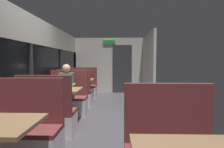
{
  "coord_description": "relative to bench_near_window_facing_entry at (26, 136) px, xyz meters",
  "views": [
    {
      "loc": [
        0.34,
        -3.88,
        1.34
      ],
      "look_at": [
        0.19,
        1.67,
        0.96
      ],
      "focal_mm": 30.73,
      "sensor_mm": 36.0,
      "label": 1
    }
  ],
  "objects": [
    {
      "name": "coffee_cup_primary",
      "position": [
        0.1,
        3.74,
        0.46
      ],
      "size": [
        0.07,
        0.07,
        0.09
      ],
      "color": "#B23333",
      "rests_on": "dining_table_far_window"
    },
    {
      "name": "bench_mid_window_facing_entry",
      "position": [
        0.0,
        2.23,
        0.0
      ],
      "size": [
        0.95,
        0.5,
        1.1
      ],
      "color": "silver",
      "rests_on": "ground_plane"
    },
    {
      "name": "carriage_window_panel_left",
      "position": [
        -0.56,
        1.39,
        0.78
      ],
      "size": [
        0.09,
        8.48,
        2.3
      ],
      "color": "beige",
      "rests_on": "ground_plane"
    },
    {
      "name": "carriage_aisle_panel_right",
      "position": [
        2.34,
        4.39,
        0.82
      ],
      "size": [
        0.08,
        2.4,
        2.3
      ],
      "primitive_type": "cube",
      "color": "beige",
      "rests_on": "ground_plane"
    },
    {
      "name": "ground_plane",
      "position": [
        0.89,
        1.39,
        -0.34
      ],
      "size": [
        3.3,
        9.2,
        0.02
      ],
      "primitive_type": "cube",
      "color": "#423F44"
    },
    {
      "name": "bench_far_window_facing_end",
      "position": [
        0.0,
        3.06,
        0.0
      ],
      "size": [
        0.95,
        0.5,
        1.1
      ],
      "color": "silver",
      "rests_on": "ground_plane"
    },
    {
      "name": "carriage_end_bulkhead",
      "position": [
        0.95,
        5.59,
        0.81
      ],
      "size": [
        2.9,
        0.11,
        2.3
      ],
      "color": "beige",
      "rests_on": "ground_plane"
    },
    {
      "name": "seated_passenger",
      "position": [
        0.0,
        2.16,
        0.21
      ],
      "size": [
        0.47,
        0.55,
        1.26
      ],
      "color": "#26262D",
      "rests_on": "ground_plane"
    },
    {
      "name": "bench_near_window_facing_entry",
      "position": [
        0.0,
        0.0,
        0.0
      ],
      "size": [
        0.95,
        0.5,
        1.1
      ],
      "color": "silver",
      "rests_on": "ground_plane"
    },
    {
      "name": "dining_table_far_window",
      "position": [
        0.0,
        3.76,
        0.31
      ],
      "size": [
        0.9,
        0.7,
        0.74
      ],
      "color": "#9E9EA3",
      "rests_on": "ground_plane"
    },
    {
      "name": "bench_far_window_facing_entry",
      "position": [
        0.0,
        4.46,
        0.0
      ],
      "size": [
        0.95,
        0.5,
        1.1
      ],
      "color": "silver",
      "rests_on": "ground_plane"
    },
    {
      "name": "bench_mid_window_facing_end",
      "position": [
        0.0,
        0.83,
        0.0
      ],
      "size": [
        0.95,
        0.5,
        1.1
      ],
      "color": "silver",
      "rests_on": "ground_plane"
    },
    {
      "name": "dining_table_mid_window",
      "position": [
        0.0,
        1.53,
        0.31
      ],
      "size": [
        0.9,
        0.7,
        0.74
      ],
      "color": "#9E9EA3",
      "rests_on": "ground_plane"
    }
  ]
}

